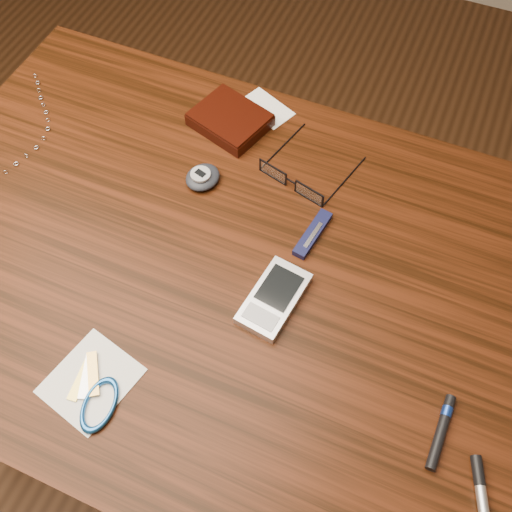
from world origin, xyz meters
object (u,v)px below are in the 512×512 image
(wallet_and_card, at_px, (231,119))
(pda_phone, at_px, (274,298))
(desk, at_px, (222,294))
(notepad_keys, at_px, (95,393))
(pedometer, at_px, (203,177))
(pocket_knife, at_px, (313,234))
(eyeglasses, at_px, (294,180))

(wallet_and_card, xyz_separation_m, pda_phone, (0.19, -0.28, -0.00))
(desk, height_order, notepad_keys, notepad_keys)
(pedometer, bearing_deg, notepad_keys, -86.19)
(notepad_keys, bearing_deg, pocket_knife, 62.88)
(desk, height_order, wallet_and_card, wallet_and_card)
(wallet_and_card, bearing_deg, desk, -69.67)
(eyeglasses, height_order, pocket_knife, eyeglasses)
(desk, relative_size, notepad_keys, 7.92)
(eyeglasses, xyz_separation_m, notepad_keys, (-0.11, -0.41, -0.01))
(pda_phone, bearing_deg, pocket_knife, 84.42)
(desk, bearing_deg, wallet_and_card, 110.33)
(wallet_and_card, height_order, notepad_keys, wallet_and_card)
(pda_phone, relative_size, pocket_knife, 1.33)
(pocket_knife, bearing_deg, eyeglasses, 127.90)
(desk, xyz_separation_m, wallet_and_card, (-0.09, 0.25, 0.11))
(wallet_and_card, relative_size, pedometer, 2.40)
(desk, relative_size, pda_phone, 8.37)
(pocket_knife, bearing_deg, pda_phone, -95.58)
(pda_phone, bearing_deg, pedometer, 140.33)
(notepad_keys, xyz_separation_m, pocket_knife, (0.17, 0.33, 0.00))
(wallet_and_card, bearing_deg, pedometer, -85.97)
(notepad_keys, relative_size, pocket_knife, 1.41)
(desk, xyz_separation_m, eyeglasses, (0.05, 0.17, 0.11))
(eyeglasses, height_order, pda_phone, eyeglasses)
(desk, distance_m, pedometer, 0.18)
(desk, distance_m, wallet_and_card, 0.29)
(eyeglasses, height_order, pedometer, eyeglasses)
(desk, bearing_deg, pda_phone, -16.02)
(desk, relative_size, pedometer, 14.74)
(eyeglasses, relative_size, pda_phone, 1.26)
(pocket_knife, bearing_deg, desk, -139.71)
(pda_phone, height_order, pedometer, pedometer)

